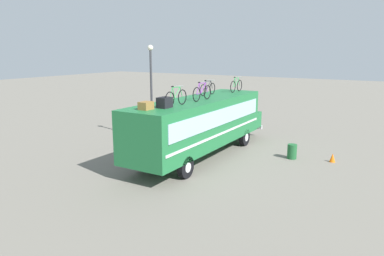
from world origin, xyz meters
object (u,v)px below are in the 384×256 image
rooftop_bicycle_4 (236,86)px  rooftop_bicycle_1 (176,97)px  rooftop_bicycle_3 (208,89)px  street_lamp (151,83)px  trash_bin (292,151)px  luggage_bag_1 (146,106)px  traffic_cone (332,158)px  rooftop_bicycle_2 (202,93)px  luggage_bag_2 (165,103)px  bus (201,122)px

rooftop_bicycle_4 → rooftop_bicycle_1: bearing=-179.5°
rooftop_bicycle_1 → rooftop_bicycle_3: size_ratio=1.00×
rooftop_bicycle_1 → street_lamp: (4.38, 4.78, 0.08)m
trash_bin → street_lamp: size_ratio=0.13×
luggage_bag_1 → traffic_cone: size_ratio=1.26×
rooftop_bicycle_2 → rooftop_bicycle_3: bearing=21.6°
luggage_bag_2 → street_lamp: (5.08, 4.64, 0.24)m
luggage_bag_2 → street_lamp: street_lamp is taller
luggage_bag_2 → rooftop_bicycle_1: 0.74m
luggage_bag_1 → rooftop_bicycle_1: size_ratio=0.33×
luggage_bag_1 → bus: bearing=-2.6°
luggage_bag_2 → traffic_cone: luggage_bag_2 is taller
rooftop_bicycle_4 → trash_bin: rooftop_bicycle_4 is taller
bus → rooftop_bicycle_4: 4.19m
rooftop_bicycle_2 → rooftop_bicycle_3: (2.15, 0.85, -0.03)m
bus → luggage_bag_1: luggage_bag_1 is taller
luggage_bag_1 → rooftop_bicycle_4: 8.25m
luggage_bag_2 → trash_bin: 7.66m
rooftop_bicycle_3 → traffic_cone: rooftop_bicycle_3 is taller
rooftop_bicycle_2 → luggage_bag_2: bearing=175.6°
rooftop_bicycle_2 → traffic_cone: (3.19, -5.94, -3.33)m
trash_bin → rooftop_bicycle_3: bearing=96.6°
street_lamp → rooftop_bicycle_2: bearing=-113.7°
luggage_bag_1 → trash_bin: luggage_bag_1 is taller
rooftop_bicycle_4 → trash_bin: 5.47m
bus → luggage_bag_1: size_ratio=20.04×
street_lamp → rooftop_bicycle_4: bearing=-63.7°
rooftop_bicycle_1 → luggage_bag_1: bearing=160.4°
rooftop_bicycle_1 → traffic_cone: (5.43, -6.02, -3.32)m
traffic_cone → bus: bearing=111.8°
bus → rooftop_bicycle_4: (3.83, -0.28, 1.66)m
luggage_bag_2 → rooftop_bicycle_1: (0.70, -0.15, 0.16)m
luggage_bag_2 → rooftop_bicycle_4: size_ratio=0.38×
luggage_bag_1 → street_lamp: street_lamp is taller
traffic_cone → trash_bin: bearing=103.8°
rooftop_bicycle_3 → street_lamp: (-0.01, 4.01, 0.11)m
luggage_bag_1 → rooftop_bicycle_2: bearing=-9.4°
luggage_bag_2 → rooftop_bicycle_4: rooftop_bicycle_4 is taller
bus → luggage_bag_1: 4.64m
luggage_bag_1 → trash_bin: bearing=-35.4°
luggage_bag_2 → rooftop_bicycle_2: 2.96m
bus → trash_bin: 5.08m
rooftop_bicycle_1 → rooftop_bicycle_4: rooftop_bicycle_1 is taller
luggage_bag_2 → rooftop_bicycle_3: rooftop_bicycle_3 is taller
trash_bin → street_lamp: street_lamp is taller
rooftop_bicycle_1 → street_lamp: bearing=47.5°
bus → luggage_bag_2: size_ratio=17.96×
luggage_bag_1 → luggage_bag_2: size_ratio=0.90×
rooftop_bicycle_1 → street_lamp: street_lamp is taller
rooftop_bicycle_3 → traffic_cone: size_ratio=3.84×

